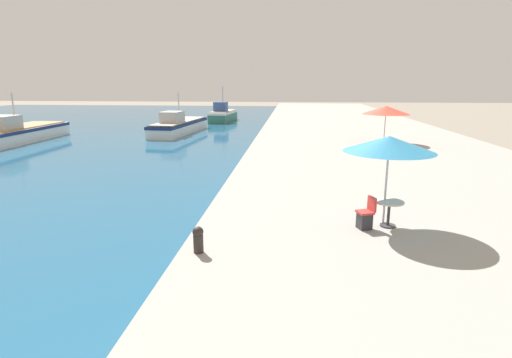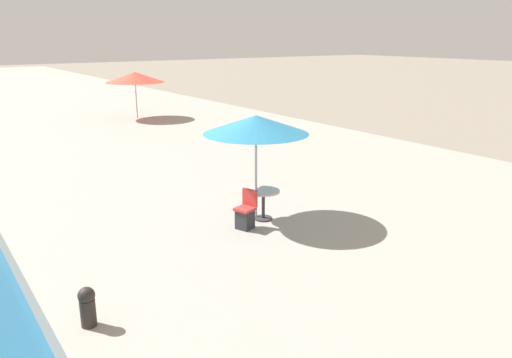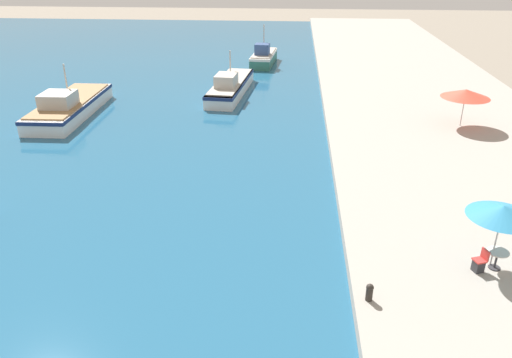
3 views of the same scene
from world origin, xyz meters
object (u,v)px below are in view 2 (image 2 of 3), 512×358
Objects in this scene: cafe_umbrella_pink at (256,125)px; cafe_table at (263,198)px; cafe_umbrella_white at (135,77)px; cafe_chair_left at (246,215)px; mooring_bollard at (87,305)px.

cafe_umbrella_pink reaches higher than cafe_table.
cafe_umbrella_white is 3.91× the size of cafe_table.
cafe_umbrella_white is at bearing 78.20° from cafe_table.
cafe_umbrella_pink reaches higher than cafe_chair_left.
cafe_table is at bearing -62.02° from cafe_umbrella_pink.
cafe_table is (-3.46, -16.58, -1.67)m from cafe_umbrella_white.
cafe_umbrella_white reaches higher than mooring_bollard.
cafe_umbrella_pink is 3.19× the size of cafe_table.
cafe_chair_left is (-0.59, -0.42, -2.01)m from cafe_umbrella_pink.
mooring_bollard is (-8.41, -18.82, -1.86)m from cafe_umbrella_white.
cafe_umbrella_pink is 5.78m from mooring_bollard.
cafe_table is at bearing 24.42° from mooring_bollard.
cafe_umbrella_pink is 3.90× the size of mooring_bollard.
cafe_chair_left is (-4.14, -16.82, -1.88)m from cafe_umbrella_white.
cafe_umbrella_pink is 0.82× the size of cafe_umbrella_white.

